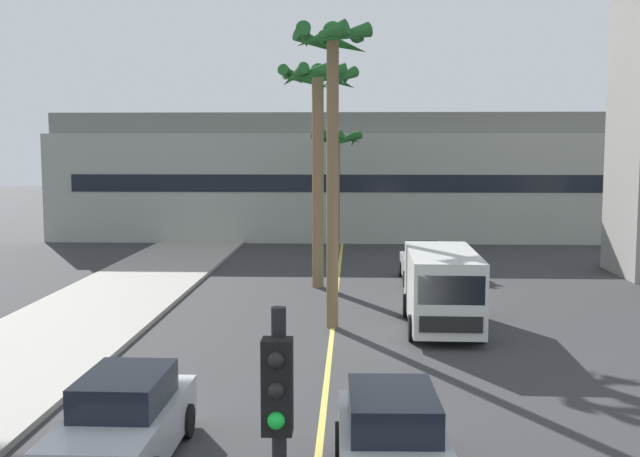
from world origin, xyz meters
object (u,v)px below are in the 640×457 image
object	(u,v)px
car_queue_front	(124,423)
palm_tree_far_median	(332,91)
car_queue_second	(393,445)
palm_tree_mid_median	(336,152)
delivery_van	(442,287)
palm_tree_near_median	(318,110)
car_queue_third	(424,264)

from	to	relation	value
car_queue_front	palm_tree_far_median	size ratio (longest dim) A/B	0.45
car_queue_second	palm_tree_mid_median	bearing A→B (deg)	93.07
delivery_van	car_queue_second	bearing A→B (deg)	-100.41
car_queue_front	car_queue_second	distance (m)	4.68
car_queue_front	car_queue_second	xyz separation A→B (m)	(4.61, -0.83, 0.00)
car_queue_second	delivery_van	xyz separation A→B (m)	(2.05, 11.15, 0.57)
delivery_van	car_queue_front	bearing A→B (deg)	-122.82
delivery_van	palm_tree_far_median	distance (m)	6.74
delivery_van	palm_tree_near_median	bearing A→B (deg)	120.22
palm_tree_near_median	palm_tree_mid_median	xyz separation A→B (m)	(0.46, 10.66, -1.69)
palm_tree_mid_median	palm_tree_far_median	distance (m)	17.63
palm_tree_near_median	car_queue_front	bearing A→B (deg)	-98.58
car_queue_front	palm_tree_near_median	size ratio (longest dim) A/B	0.47
palm_tree_near_median	palm_tree_mid_median	bearing A→B (deg)	87.53
car_queue_third	palm_tree_mid_median	distance (m)	10.93
delivery_van	palm_tree_near_median	distance (m)	9.83
car_queue_third	palm_tree_near_median	world-z (taller)	palm_tree_near_median
car_queue_third	palm_tree_far_median	world-z (taller)	palm_tree_far_median
car_queue_third	palm_tree_near_median	bearing A→B (deg)	-161.03
car_queue_third	delivery_van	distance (m)	8.45
car_queue_third	car_queue_second	bearing A→B (deg)	-96.60
palm_tree_far_median	car_queue_third	bearing A→B (deg)	66.98
delivery_van	palm_tree_far_median	world-z (taller)	palm_tree_far_median
car_queue_second	delivery_van	world-z (taller)	delivery_van
car_queue_third	delivery_van	size ratio (longest dim) A/B	0.78
car_queue_third	palm_tree_mid_median	size ratio (longest dim) A/B	0.64
car_queue_third	palm_tree_far_median	distance (m)	11.10
palm_tree_near_median	palm_tree_mid_median	distance (m)	10.80
car_queue_front	car_queue_third	xyz separation A→B (m)	(6.88, 18.75, 0.00)
delivery_van	palm_tree_far_median	xyz separation A→B (m)	(-3.32, 0.09, 5.86)
delivery_van	palm_tree_mid_median	xyz separation A→B (m)	(-3.59, 17.62, 3.95)
palm_tree_near_median	palm_tree_far_median	xyz separation A→B (m)	(0.73, -6.87, 0.23)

